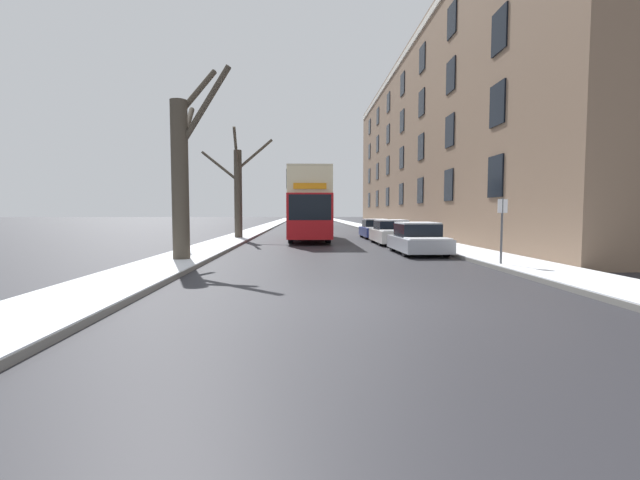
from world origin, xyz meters
TOP-DOWN VIEW (x-y plane):
  - ground_plane at (0.00, 0.00)m, footprint 320.00×320.00m
  - sidewalk_left at (-5.89, 53.00)m, footprint 2.25×130.00m
  - sidewalk_right at (5.89, 53.00)m, footprint 2.25×130.00m
  - terrace_facade_right at (11.51, 27.71)m, footprint 9.10×47.68m
  - bare_tree_left_0 at (-5.63, 6.93)m, footprint 2.23×3.09m
  - bare_tree_left_1 at (-5.66, 19.89)m, footprint 4.93×2.76m
  - double_decker_bus at (-0.99, 19.67)m, footprint 2.55×10.85m
  - parked_car_0 at (3.66, 9.86)m, footprint 1.90×4.16m
  - parked_car_1 at (3.66, 15.56)m, footprint 1.89×4.42m
  - parked_car_2 at (3.66, 21.11)m, footprint 1.78×3.96m
  - oncoming_van at (-1.59, 40.81)m, footprint 2.06×5.42m
  - pedestrian_left_sidewalk at (-6.27, 9.33)m, footprint 0.40×0.40m
  - street_sign_post at (5.06, 4.93)m, footprint 0.32×0.07m

SIDE VIEW (x-z plane):
  - ground_plane at x=0.00m, z-range 0.00..0.00m
  - sidewalk_left at x=-5.89m, z-range 0.00..0.16m
  - sidewalk_right at x=5.89m, z-range 0.00..0.16m
  - parked_car_2 at x=3.66m, z-range -0.05..1.31m
  - parked_car_0 at x=3.66m, z-range -0.05..1.33m
  - parked_car_1 at x=3.66m, z-range -0.05..1.35m
  - pedestrian_left_sidewalk at x=-6.27m, z-range 0.09..1.92m
  - street_sign_post at x=5.06m, z-range 0.18..2.45m
  - oncoming_van at x=-1.59m, z-range 0.10..2.57m
  - double_decker_bus at x=-0.99m, z-range 0.29..4.69m
  - bare_tree_left_1 at x=-5.66m, z-range -0.23..6.93m
  - bare_tree_left_0 at x=-5.63m, z-range -0.23..6.93m
  - terrace_facade_right at x=11.51m, z-range 0.00..15.31m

